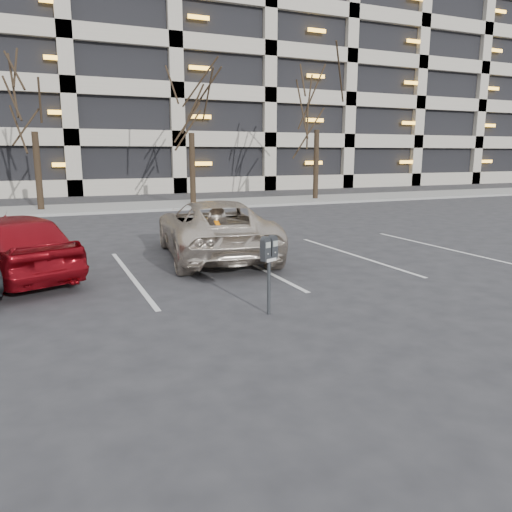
{
  "coord_description": "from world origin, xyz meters",
  "views": [
    {
      "loc": [
        -3.04,
        -8.1,
        2.53
      ],
      "look_at": [
        -0.04,
        -1.18,
        0.99
      ],
      "focal_mm": 35.0,
      "sensor_mm": 36.0,
      "label": 1
    }
  ],
  "objects_px": {
    "tree_d": "(318,85)",
    "parking_meter": "(269,256)",
    "car_red": "(11,245)",
    "suv_silver": "(214,229)",
    "tree_c": "(190,87)",
    "tree_b": "(30,80)"
  },
  "relations": [
    {
      "from": "parking_meter",
      "to": "car_red",
      "type": "bearing_deg",
      "value": 109.03
    },
    {
      "from": "tree_c",
      "to": "suv_silver",
      "type": "xyz_separation_m",
      "value": [
        -3.12,
        -12.42,
        -4.95
      ]
    },
    {
      "from": "suv_silver",
      "to": "tree_d",
      "type": "bearing_deg",
      "value": -121.71
    },
    {
      "from": "parking_meter",
      "to": "car_red",
      "type": "relative_size",
      "value": 0.3
    },
    {
      "from": "tree_d",
      "to": "car_red",
      "type": "distance_m",
      "value": 20.27
    },
    {
      "from": "suv_silver",
      "to": "tree_b",
      "type": "bearing_deg",
      "value": -65.17
    },
    {
      "from": "tree_c",
      "to": "parking_meter",
      "type": "bearing_deg",
      "value": -102.49
    },
    {
      "from": "tree_c",
      "to": "suv_silver",
      "type": "height_order",
      "value": "tree_c"
    },
    {
      "from": "parking_meter",
      "to": "car_red",
      "type": "xyz_separation_m",
      "value": [
        -3.85,
        4.21,
        -0.26
      ]
    },
    {
      "from": "tree_c",
      "to": "parking_meter",
      "type": "xyz_separation_m",
      "value": [
        -3.8,
        -17.13,
        -4.7
      ]
    },
    {
      "from": "tree_c",
      "to": "car_red",
      "type": "height_order",
      "value": "tree_c"
    },
    {
      "from": "tree_c",
      "to": "tree_d",
      "type": "height_order",
      "value": "tree_d"
    },
    {
      "from": "tree_b",
      "to": "car_red",
      "type": "bearing_deg",
      "value": -92.84
    },
    {
      "from": "car_red",
      "to": "parking_meter",
      "type": "bearing_deg",
      "value": 112.38
    },
    {
      "from": "parking_meter",
      "to": "suv_silver",
      "type": "xyz_separation_m",
      "value": [
        0.68,
        4.72,
        -0.25
      ]
    },
    {
      "from": "tree_d",
      "to": "parking_meter",
      "type": "xyz_separation_m",
      "value": [
        -10.8,
        -17.13,
        -5.16
      ]
    },
    {
      "from": "tree_d",
      "to": "parking_meter",
      "type": "height_order",
      "value": "tree_d"
    },
    {
      "from": "tree_b",
      "to": "tree_c",
      "type": "height_order",
      "value": "tree_c"
    },
    {
      "from": "tree_d",
      "to": "parking_meter",
      "type": "bearing_deg",
      "value": -122.21
    },
    {
      "from": "tree_c",
      "to": "car_red",
      "type": "distance_m",
      "value": 15.81
    },
    {
      "from": "suv_silver",
      "to": "parking_meter",
      "type": "bearing_deg",
      "value": 89.3
    },
    {
      "from": "tree_b",
      "to": "parking_meter",
      "type": "relative_size",
      "value": 6.18
    }
  ]
}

